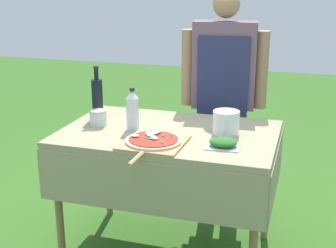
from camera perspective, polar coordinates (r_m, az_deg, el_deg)
prep_table at (r=2.64m, az=0.11°, el=-2.73°), size 1.21×0.79×0.77m
person_cook at (r=3.14m, az=6.78°, el=4.51°), size 0.57×0.23×1.51m
pizza_on_peel at (r=2.40m, az=-1.85°, el=-2.14°), size 0.32×0.48×0.05m
oil_bottle at (r=2.85m, az=-8.61°, el=3.21°), size 0.07×0.07×0.32m
water_bottle at (r=2.61m, az=-4.35°, el=1.70°), size 0.07×0.07×0.24m
herb_container at (r=2.37m, az=6.74°, el=-2.30°), size 0.18×0.15×0.05m
mixing_tub at (r=2.57m, az=7.09°, el=0.21°), size 0.15×0.15×0.13m
sauce_jar at (r=2.73m, az=-8.50°, el=0.66°), size 0.10×0.10×0.09m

